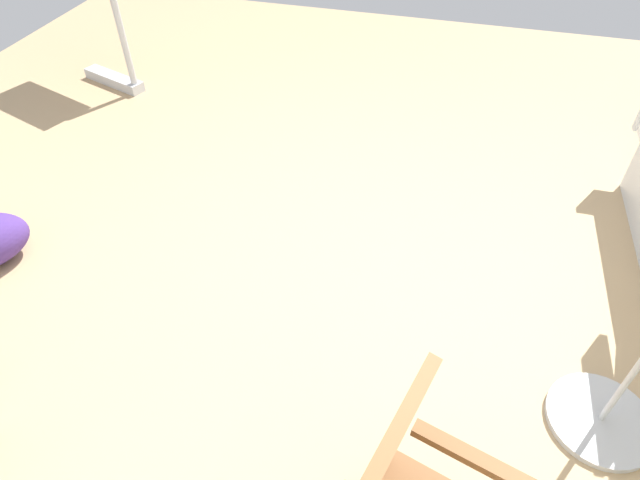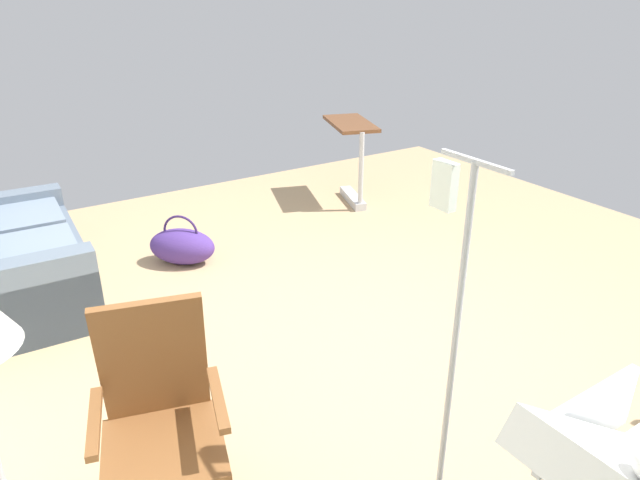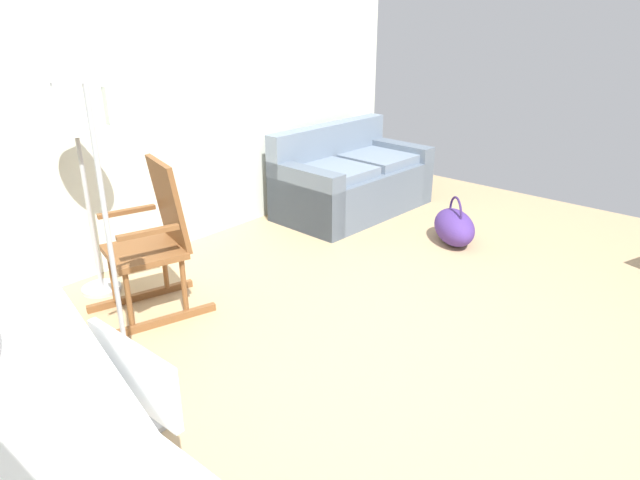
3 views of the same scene
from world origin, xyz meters
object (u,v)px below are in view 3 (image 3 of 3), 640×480
(floor_lamp, at_px, (75,125))
(couch, at_px, (351,182))
(iv_pole, at_px, (131,373))
(rocking_chair, at_px, (154,242))
(duffel_bag, at_px, (454,227))

(floor_lamp, bearing_deg, couch, -6.02)
(floor_lamp, bearing_deg, iv_pole, -112.79)
(couch, relative_size, floor_lamp, 1.10)
(rocking_chair, height_order, duffel_bag, rocking_chair)
(couch, height_order, rocking_chair, rocking_chair)
(rocking_chair, bearing_deg, couch, 6.75)
(couch, bearing_deg, duffel_bag, -93.94)
(couch, bearing_deg, iv_pole, -160.46)
(rocking_chair, distance_m, floor_lamp, 0.93)
(rocking_chair, bearing_deg, duffel_bag, -21.19)
(rocking_chair, height_order, iv_pole, iv_pole)
(couch, xyz_separation_m, floor_lamp, (-2.63, 0.28, 0.92))
(floor_lamp, height_order, duffel_bag, floor_lamp)
(duffel_bag, distance_m, iv_pole, 3.15)
(floor_lamp, distance_m, duffel_bag, 3.15)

